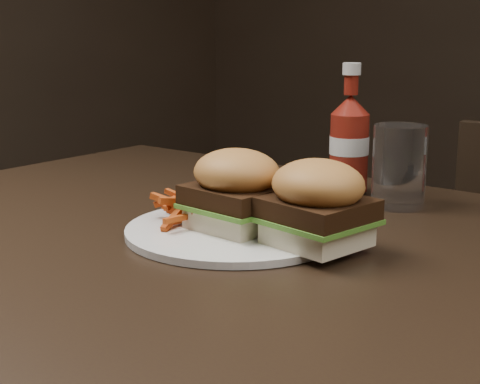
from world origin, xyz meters
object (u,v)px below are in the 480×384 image
Objects in this scene: ketchup_bottle at (349,153)px; tumbler at (399,167)px; plate at (235,231)px; dining_table at (261,262)px.

tumbler is at bearing -16.36° from ketchup_bottle.
ketchup_bottle is (-0.00, 0.27, 0.06)m from plate.
ketchup_bottle is (-0.05, 0.28, 0.08)m from dining_table.
ketchup_bottle is at bearing 163.64° from tumbler.
dining_table is 0.06m from plate.
ketchup_bottle reaches higher than tumbler.
dining_table is at bearing -98.90° from tumbler.
plate is 2.30× the size of tumbler.
plate reaches higher than dining_table.
dining_table is 0.27m from tumbler.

